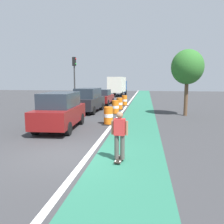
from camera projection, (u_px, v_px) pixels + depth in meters
ground_plane at (64, 155)px, 8.24m from camera, size 100.00×100.00×0.00m
bike_lane_strip at (140, 112)px, 19.63m from camera, size 2.50×80.00×0.01m
lane_divider_stripe at (123, 111)px, 19.85m from camera, size 0.20×80.00×0.01m
skateboarder_on_lane at (120, 135)px, 7.51m from camera, size 0.57×0.82×1.69m
parked_suv_nearest at (60, 111)px, 12.52m from camera, size 2.12×4.70×2.04m
parked_suv_second at (88, 100)px, 19.19m from camera, size 2.06×4.67×2.04m
parked_sedan_third at (102, 97)px, 24.94m from camera, size 2.06×4.18×1.70m
traffic_barrel_front at (108, 116)px, 13.88m from camera, size 0.73×0.73×1.09m
traffic_barrel_mid at (115, 107)px, 18.26m from camera, size 0.73×0.73×1.09m
traffic_barrel_back at (119, 104)px, 20.85m from camera, size 0.73×0.73×1.09m
traffic_barrel_far at (124, 101)px, 24.20m from camera, size 0.73×0.73×1.09m
delivery_truck_down_block at (118, 85)px, 38.74m from camera, size 2.55×7.67×3.23m
traffic_light_corner at (74, 73)px, 23.71m from camera, size 0.41×0.32×5.10m
pedestrian_crossing at (80, 98)px, 23.66m from camera, size 0.34×0.20×1.61m
pedestrian_waiting at (72, 100)px, 21.30m from camera, size 0.34×0.20×1.61m
street_tree_sidewalk at (187, 67)px, 16.90m from camera, size 2.40×2.40×5.00m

